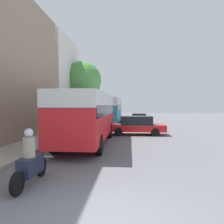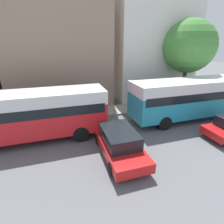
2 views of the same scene
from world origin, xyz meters
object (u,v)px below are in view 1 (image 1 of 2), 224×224
object	(u,v)px
motorcycle_behind_lead	(30,163)
car_far_curb	(139,119)
bus_following	(108,108)
car_crossing	(136,125)
bus_lead	(88,112)
pedestrian_near_curb	(92,115)

from	to	relation	value
motorcycle_behind_lead	car_far_curb	size ratio (longest dim) A/B	0.56
bus_following	motorcycle_behind_lead	xyz separation A→B (m)	(-0.54, -18.60, -1.36)
bus_following	motorcycle_behind_lead	size ratio (longest dim) A/B	4.42
car_crossing	car_far_curb	size ratio (longest dim) A/B	1.14
bus_lead	bus_following	xyz separation A→B (m)	(0.12, 11.69, 0.04)
bus_lead	motorcycle_behind_lead	size ratio (longest dim) A/B	4.04
car_far_curb	bus_lead	bearing A→B (deg)	73.69
bus_following	pedestrian_near_curb	world-z (taller)	bus_following
bus_following	bus_lead	bearing A→B (deg)	-90.58
car_far_curb	pedestrian_near_curb	bearing A→B (deg)	-44.61
car_crossing	car_far_curb	world-z (taller)	car_crossing
car_crossing	bus_lead	bearing A→B (deg)	145.66
bus_lead	pedestrian_near_curb	world-z (taller)	bus_lead
motorcycle_behind_lead	car_crossing	xyz separation A→B (m)	(3.54, 11.47, 0.11)
car_crossing	pedestrian_near_curb	distance (m)	15.52
motorcycle_behind_lead	car_far_curb	distance (m)	19.65
motorcycle_behind_lead	pedestrian_near_curb	bearing A→B (deg)	95.70
motorcycle_behind_lead	car_far_curb	xyz separation A→B (m)	(4.03, 19.23, 0.06)
bus_following	pedestrian_near_curb	xyz separation A→B (m)	(-3.11, 7.14, -1.07)
bus_following	car_crossing	world-z (taller)	bus_following
bus_lead	pedestrian_near_curb	bearing A→B (deg)	99.02
motorcycle_behind_lead	car_far_curb	bearing A→B (deg)	78.18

